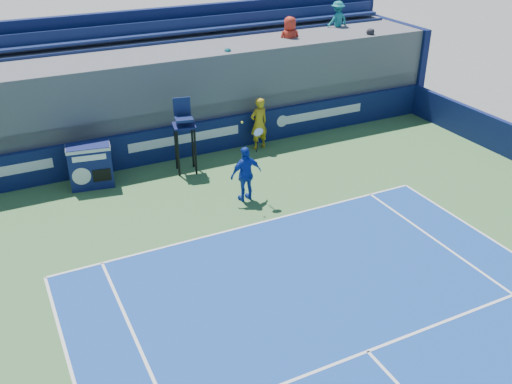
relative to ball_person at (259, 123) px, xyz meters
name	(u,v)px	position (x,y,z in m)	size (l,w,h in m)	color
ball_person	(259,123)	(0.00, 0.00, 0.00)	(0.69, 0.45, 1.89)	gold
back_hoarding	(185,141)	(-2.64, 0.49, -0.36)	(20.40, 0.21, 1.20)	#0C1748
match_clock	(90,165)	(-6.03, -0.34, -0.21)	(1.42, 0.92, 1.40)	#0F184F
umpire_chair	(184,128)	(-3.01, -0.64, 0.57)	(0.82, 0.82, 2.48)	black
tennis_player	(246,174)	(-2.09, -3.32, -0.08)	(1.03, 0.49, 2.57)	#1536AF
stadium_seating	(164,90)	(-2.61, 2.53, 0.88)	(21.00, 4.05, 4.40)	#56565C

